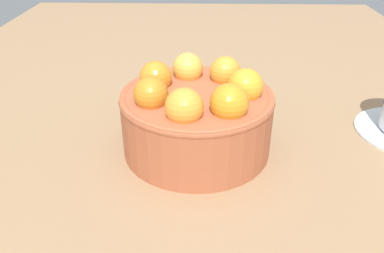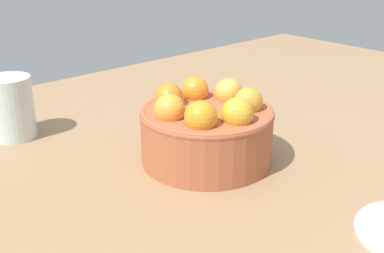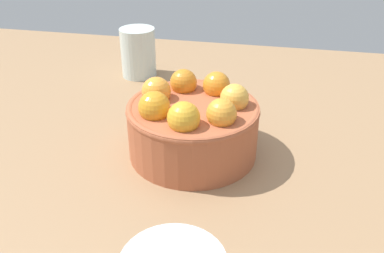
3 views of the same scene
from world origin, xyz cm
name	(u,v)px [view 3 (image 3 of 3)]	position (x,y,z in cm)	size (l,w,h in cm)	color
ground_plane	(193,162)	(0.00, 0.00, -1.55)	(152.00, 93.77, 3.09)	#997551
terracotta_bowl	(193,123)	(0.03, 0.02, 4.52)	(17.13, 17.13, 10.04)	#AD5938
water_glass	(138,52)	(15.55, -24.54, 4.53)	(6.51, 6.51, 9.06)	silver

